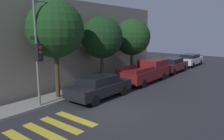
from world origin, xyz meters
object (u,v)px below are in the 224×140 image
pickup_truck (146,71)px  tree_midblock (102,37)px  traffic_light_pole (43,41)px  tree_near_corner (55,29)px  sedan_far_end (190,60)px  sedan_middle (172,65)px  sedan_near_corner (99,86)px  tree_far_end (132,37)px

pickup_truck → tree_midblock: (-3.47, 1.83, 2.79)m
traffic_light_pole → tree_midblock: (5.37, 0.55, 0.03)m
tree_near_corner → tree_midblock: size_ratio=1.13×
tree_midblock → traffic_light_pole: bearing=-174.1°
pickup_truck → sedan_far_end: (10.55, -0.00, -0.13)m
pickup_truck → sedan_middle: pickup_truck is taller
traffic_light_pole → sedan_near_corner: traffic_light_pole is taller
traffic_light_pole → tree_far_end: (9.41, 0.55, -0.05)m
sedan_far_end → tree_far_end: tree_far_end is taller
sedan_far_end → tree_midblock: bearing=172.6°
tree_near_corner → tree_far_end: size_ratio=1.14×
tree_near_corner → sedan_far_end: bearing=-5.8°
tree_near_corner → tree_far_end: bearing=0.0°
tree_near_corner → tree_far_end: tree_near_corner is taller
traffic_light_pole → sedan_far_end: bearing=-3.8°
pickup_truck → tree_near_corner: size_ratio=0.90×
pickup_truck → tree_midblock: 4.81m
sedan_near_corner → tree_far_end: (6.40, 1.83, 2.84)m
sedan_near_corner → tree_near_corner: 4.30m
sedan_middle → tree_midblock: tree_midblock is taller
sedan_near_corner → sedan_middle: (10.96, 0.00, 0.01)m
traffic_light_pole → pickup_truck: bearing=-8.2°
sedan_middle → sedan_near_corner: bearing=-180.0°
traffic_light_pole → sedan_middle: traffic_light_pole is taller
tree_midblock → sedan_near_corner: bearing=-142.2°
tree_far_end → tree_near_corner: bearing=-180.0°
sedan_near_corner → tree_far_end: 7.23m
traffic_light_pole → pickup_truck: (8.83, -1.27, -2.77)m
sedan_near_corner → tree_near_corner: size_ratio=0.74×
traffic_light_pole → sedan_middle: bearing=-5.2°
pickup_truck → tree_far_end: bearing=72.5°
pickup_truck → tree_midblock: tree_midblock is taller
pickup_truck → tree_midblock: size_ratio=1.02×
sedan_far_end → tree_far_end: size_ratio=0.86×
traffic_light_pole → pickup_truck: 9.34m
sedan_near_corner → tree_near_corner: tree_near_corner is taller
sedan_far_end → tree_midblock: size_ratio=0.85×
sedan_middle → tree_far_end: 5.67m
pickup_truck → sedan_far_end: 10.55m
sedan_far_end → tree_near_corner: tree_near_corner is taller
tree_far_end → sedan_far_end: bearing=-10.4°
sedan_near_corner → tree_midblock: (2.35, 1.83, 2.91)m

